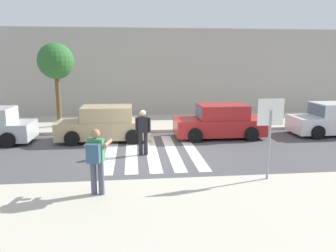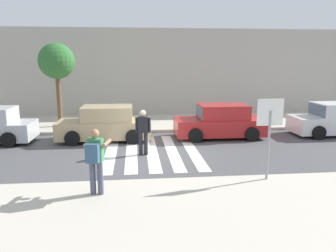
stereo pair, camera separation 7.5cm
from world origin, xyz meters
The scene contains 16 objects.
ground_plane centered at (0.00, 0.00, 0.00)m, with size 120.00×120.00×0.00m, color #4C4C4F.
sidewalk_near centered at (0.00, -6.20, 0.07)m, with size 60.00×6.00×0.14m, color beige.
sidewalk_far centered at (0.00, 6.00, 0.07)m, with size 60.00×4.80×0.14m, color beige.
building_facade_far centered at (0.00, 10.40, 2.74)m, with size 56.00×4.00×5.49m, color #ADA89E.
crosswalk_stripe_0 centered at (-1.60, 0.20, 0.00)m, with size 0.44×5.20×0.01m, color silver.
crosswalk_stripe_1 centered at (-0.80, 0.20, 0.00)m, with size 0.44×5.20×0.01m, color silver.
crosswalk_stripe_2 centered at (0.00, 0.20, 0.00)m, with size 0.44×5.20×0.01m, color silver.
crosswalk_stripe_3 centered at (0.80, 0.20, 0.00)m, with size 0.44×5.20×0.01m, color silver.
crosswalk_stripe_4 centered at (1.60, 0.20, 0.00)m, with size 0.44×5.20×0.01m, color silver.
stop_sign centered at (3.16, -3.53, 1.85)m, with size 0.76×0.08×2.35m.
photographer_with_backpack centered at (-1.66, -4.19, 1.17)m, with size 0.68×0.91×1.72m.
pedestrian_crossing centered at (-0.35, -0.21, 0.97)m, with size 0.58×0.29×1.72m.
parked_car_tan centered at (-1.97, 2.30, 0.73)m, with size 4.10×1.92×1.55m.
parked_car_red centered at (3.29, 2.30, 0.73)m, with size 4.10×1.92×1.55m.
parked_car_white centered at (8.96, 2.30, 0.73)m, with size 4.10×1.92×1.55m.
street_tree_west centered at (-4.55, 5.14, 3.46)m, with size 1.82×1.82×4.28m.
Camera 2 is at (-0.63, -12.29, 3.55)m, focal length 35.00 mm.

